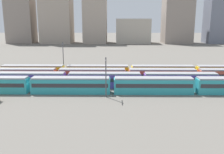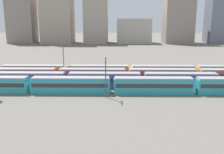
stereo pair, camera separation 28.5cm
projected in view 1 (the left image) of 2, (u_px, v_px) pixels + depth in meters
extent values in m
plane|color=#666059|center=(36.00, 84.00, 65.03)|extent=(600.00, 600.00, 0.00)
cube|color=teal|center=(71.00, 86.00, 56.91)|extent=(18.00, 3.00, 3.40)
cube|color=#2D2D33|center=(71.00, 84.00, 56.82)|extent=(17.20, 3.06, 0.90)
cube|color=#939399|center=(71.00, 78.00, 56.50)|extent=(17.60, 2.70, 0.35)
cube|color=teal|center=(153.00, 86.00, 56.67)|extent=(18.00, 3.00, 3.40)
cube|color=#2D2D33|center=(153.00, 84.00, 56.58)|extent=(17.20, 3.06, 0.90)
cube|color=#939399|center=(154.00, 78.00, 56.26)|extent=(17.60, 2.70, 0.35)
cube|color=#6B429E|center=(29.00, 80.00, 62.13)|extent=(18.00, 3.00, 3.40)
cube|color=#2D2D33|center=(29.00, 79.00, 62.04)|extent=(17.20, 3.06, 0.90)
cube|color=#939399|center=(29.00, 73.00, 61.72)|extent=(17.60, 2.70, 0.35)
cube|color=#6B429E|center=(105.00, 81.00, 61.89)|extent=(18.00, 3.00, 3.40)
cube|color=#2D2D33|center=(105.00, 79.00, 61.80)|extent=(17.20, 3.06, 0.90)
cube|color=#939399|center=(105.00, 73.00, 61.48)|extent=(17.60, 2.70, 0.35)
cube|color=#6B429E|center=(180.00, 81.00, 61.65)|extent=(18.00, 3.00, 3.40)
cube|color=#2D2D33|center=(180.00, 79.00, 61.56)|extent=(17.20, 3.06, 0.90)
cube|color=#939399|center=(181.00, 73.00, 61.23)|extent=(17.60, 2.70, 0.35)
cube|color=#BC4C38|center=(23.00, 76.00, 67.25)|extent=(18.00, 3.00, 3.40)
cube|color=#2D2D33|center=(23.00, 74.00, 67.16)|extent=(17.20, 3.06, 0.90)
cube|color=#939399|center=(22.00, 69.00, 66.84)|extent=(17.60, 2.70, 0.35)
cube|color=#BC4C38|center=(92.00, 76.00, 67.01)|extent=(18.00, 3.00, 3.40)
cube|color=#2D2D33|center=(92.00, 75.00, 66.92)|extent=(17.20, 3.06, 0.90)
cube|color=#939399|center=(92.00, 69.00, 66.59)|extent=(17.60, 2.70, 0.35)
cube|color=#BC4C38|center=(162.00, 76.00, 66.76)|extent=(18.00, 3.00, 3.40)
cube|color=#2D2D33|center=(162.00, 75.00, 66.67)|extent=(17.20, 3.06, 0.90)
cube|color=#939399|center=(162.00, 69.00, 66.35)|extent=(17.60, 2.70, 0.35)
cube|color=yellow|center=(33.00, 72.00, 72.31)|extent=(18.00, 3.00, 3.40)
cube|color=#2D2D33|center=(33.00, 71.00, 72.22)|extent=(17.20, 3.06, 0.90)
cube|color=#939399|center=(33.00, 66.00, 71.89)|extent=(17.60, 2.70, 0.35)
cube|color=yellow|center=(98.00, 72.00, 72.06)|extent=(18.00, 3.00, 3.40)
cube|color=#2D2D33|center=(98.00, 71.00, 71.97)|extent=(17.20, 3.06, 0.90)
cube|color=#939399|center=(97.00, 66.00, 71.65)|extent=(17.60, 2.70, 0.35)
cube|color=yellow|center=(163.00, 72.00, 71.82)|extent=(18.00, 3.00, 3.40)
cube|color=#2D2D33|center=(163.00, 71.00, 71.73)|extent=(17.20, 3.06, 0.90)
cube|color=#939399|center=(163.00, 66.00, 71.41)|extent=(17.60, 2.70, 0.35)
cylinder|color=#4C4C51|center=(63.00, 59.00, 74.61)|extent=(0.24, 0.24, 10.18)
cube|color=#47474C|center=(63.00, 44.00, 73.62)|extent=(0.16, 3.20, 0.16)
cylinder|color=#4C4C51|center=(106.00, 77.00, 53.20)|extent=(0.24, 0.24, 8.78)
cube|color=#47474C|center=(106.00, 60.00, 52.37)|extent=(0.16, 3.20, 0.16)
cube|color=gray|center=(20.00, 15.00, 185.65)|extent=(19.34, 15.70, 41.46)
cube|color=#A89989|center=(56.00, 10.00, 184.57)|extent=(22.74, 20.02, 48.11)
cube|color=#A89989|center=(95.00, 20.00, 185.73)|extent=(17.07, 21.88, 34.24)
cube|color=#B2A899|center=(133.00, 31.00, 187.14)|extent=(25.28, 19.57, 18.06)
cube|color=gray|center=(177.00, 19.00, 184.73)|extent=(20.60, 19.87, 36.15)
cube|color=slate|center=(219.00, 16.00, 183.91)|extent=(18.02, 16.94, 39.98)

